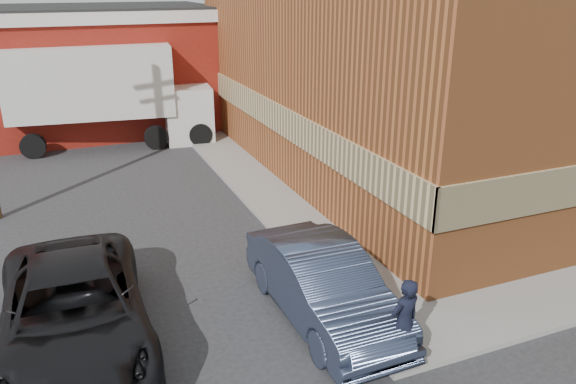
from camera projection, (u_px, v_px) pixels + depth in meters
name	position (u px, v px, depth m)	size (l,w,h in m)	color
ground	(367.00, 322.00, 11.73)	(90.00, 90.00, 0.00)	#28282B
brick_building	(451.00, 38.00, 20.89)	(14.25, 18.25, 9.36)	#A05529
sidewalk_west	(253.00, 182.00, 19.70)	(1.80, 18.00, 0.12)	gray
warehouse	(38.00, 70.00, 25.87)	(16.30, 8.30, 5.60)	maroon
man	(404.00, 323.00, 9.97)	(0.63, 0.41, 1.73)	black
sedan	(323.00, 284.00, 11.59)	(1.69, 4.84, 1.60)	#343E57
suv_a	(74.00, 312.00, 10.61)	(2.70, 5.86, 1.63)	black
box_truck	(112.00, 89.00, 23.47)	(8.76, 3.48, 4.21)	silver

